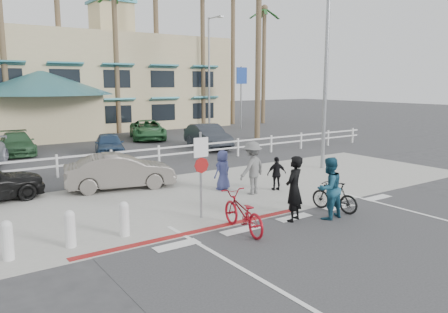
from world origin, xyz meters
TOP-DOWN VIEW (x-y plane):
  - ground at (0.00, 0.00)m, footprint 140.00×140.00m
  - bike_path at (0.00, -2.00)m, footprint 12.00×16.00m
  - sidewalk_plaza at (0.00, 4.50)m, footprint 22.00×7.00m
  - cross_street at (0.00, 8.50)m, footprint 40.00×5.00m
  - parking_lot at (0.00, 18.00)m, footprint 50.00×16.00m
  - curb_red at (-3.00, 1.20)m, footprint 7.00×0.25m
  - rail_fence at (0.50, 10.50)m, footprint 29.40×0.16m
  - building at (2.00, 31.00)m, footprint 28.00×16.00m
  - sign_post at (-2.30, 2.20)m, footprint 0.50×0.10m
  - bollard_0 at (-4.80, 2.00)m, footprint 0.26×0.26m
  - bollard_1 at (-6.20, 2.00)m, footprint 0.26×0.26m
  - bollard_2 at (-7.60, 2.00)m, footprint 0.26×0.26m
  - streetlight_0 at (6.50, 5.50)m, footprint 0.60×2.00m
  - streetlight_1 at (12.00, 24.00)m, footprint 0.60×2.00m
  - info_sign at (14.00, 22.00)m, footprint 1.20×0.16m
  - palm_3 at (-4.00, 25.00)m, footprint 4.00×4.00m
  - palm_4 at (0.00, 26.00)m, footprint 4.00×4.00m
  - palm_5 at (4.00, 25.00)m, footprint 4.00×4.00m
  - palm_6 at (8.00, 26.00)m, footprint 4.00×4.00m
  - palm_7 at (12.00, 25.00)m, footprint 4.00×4.00m
  - palm_8 at (16.00, 26.00)m, footprint 4.00×4.00m
  - palm_9 at (19.00, 25.00)m, footprint 4.00×4.00m
  - palm_11 at (11.00, 16.00)m, footprint 4.00×4.00m
  - bike_red at (-2.02, 0.51)m, footprint 0.99×2.14m
  - rider_red at (-0.22, 0.41)m, footprint 0.83×0.70m
  - bike_black at (1.52, 0.39)m, footprint 0.77×1.65m
  - rider_black at (0.79, -0.01)m, footprint 0.94×0.75m
  - pedestrian_a at (0.72, 3.57)m, footprint 1.40×1.04m
  - pedestrian_child at (1.82, 3.47)m, footprint 0.81×0.54m
  - pedestrian_b at (0.22, 4.71)m, footprint 0.83×0.64m
  - car_white_sedan at (-2.91, 7.08)m, footprint 4.30×2.33m
  - lot_car_2 at (-0.57, 14.68)m, footprint 2.55×4.03m
  - lot_car_3 at (5.45, 13.99)m, footprint 2.31×4.69m
  - lot_car_4 at (-4.67, 18.19)m, footprint 2.07×4.38m
  - lot_car_5 at (4.23, 20.08)m, footprint 3.73×5.37m

SIDE VIEW (x-z plane):
  - ground at x=0.00m, z-range 0.00..0.00m
  - parking_lot at x=0.00m, z-range 0.00..0.01m
  - bike_path at x=0.00m, z-range 0.00..0.01m
  - cross_street at x=0.00m, z-range 0.00..0.01m
  - sidewalk_plaza at x=0.00m, z-range 0.00..0.01m
  - curb_red at x=-3.00m, z-range 0.00..0.02m
  - bollard_0 at x=-4.80m, z-range 0.00..0.95m
  - bollard_1 at x=-6.20m, z-range 0.00..0.95m
  - bollard_2 at x=-7.60m, z-range 0.00..0.95m
  - bike_black at x=1.52m, z-range 0.00..0.96m
  - rail_fence at x=0.50m, z-range 0.00..1.00m
  - bike_red at x=-2.02m, z-range 0.00..1.09m
  - lot_car_4 at x=-4.67m, z-range 0.00..1.23m
  - lot_car_2 at x=-0.57m, z-range 0.00..1.28m
  - pedestrian_child at x=1.82m, z-range 0.00..1.28m
  - car_white_sedan at x=-2.91m, z-range 0.00..1.35m
  - lot_car_5 at x=4.23m, z-range 0.00..1.36m
  - lot_car_3 at x=5.45m, z-range 0.00..1.48m
  - pedestrian_b at x=0.22m, z-range 0.00..1.52m
  - rider_black at x=0.79m, z-range 0.00..1.86m
  - pedestrian_a at x=0.72m, z-range 0.00..1.93m
  - rider_red at x=-0.22m, z-range 0.00..1.94m
  - sign_post at x=-2.30m, z-range 0.00..2.90m
  - info_sign at x=14.00m, z-range 0.00..5.60m
  - streetlight_0 at x=6.50m, z-range 0.00..9.00m
  - streetlight_1 at x=12.00m, z-range 0.00..9.50m
  - building at x=2.00m, z-range 0.00..11.30m
  - palm_5 at x=4.00m, z-range 0.00..13.00m
  - palm_9 at x=19.00m, z-range 0.00..13.00m
  - palm_3 at x=-4.00m, z-range 0.00..14.00m
  - palm_7 at x=12.00m, z-range 0.00..14.00m
  - palm_11 at x=11.00m, z-range 0.00..14.00m
  - palm_4 at x=0.00m, z-range 0.00..15.00m
  - palm_8 at x=16.00m, z-range 0.00..15.00m
  - palm_6 at x=8.00m, z-range 0.00..17.00m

